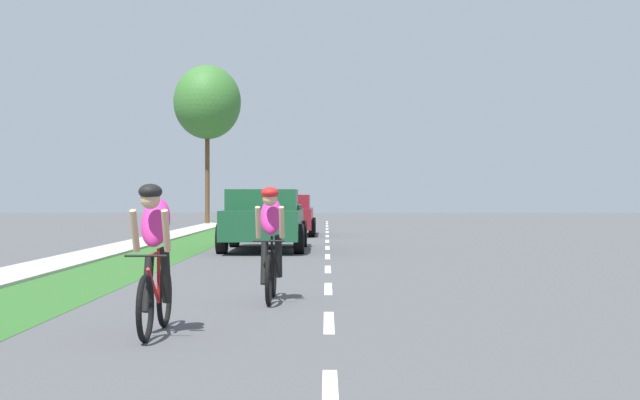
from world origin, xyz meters
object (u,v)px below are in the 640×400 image
cyclist_lead (155,257)px  sedan_maroon (289,215)px  cyclist_trailing (271,243)px  street_tree_far (207,103)px  pickup_dark_green (264,220)px

cyclist_lead → sedan_maroon: size_ratio=0.40×
cyclist_lead → sedan_maroon: 24.01m
cyclist_trailing → sedan_maroon: cyclist_trailing is taller
cyclist_lead → street_tree_far: size_ratio=0.21×
cyclist_lead → street_tree_far: (-4.47, 37.35, 5.59)m
pickup_dark_green → sedan_maroon: bearing=88.4°
cyclist_trailing → pickup_dark_green: size_ratio=0.34×
cyclist_lead → street_tree_far: street_tree_far is taller
cyclist_lead → pickup_dark_green: 14.65m
cyclist_trailing → sedan_maroon: size_ratio=0.40×
cyclist_lead → street_tree_far: bearing=96.8°
cyclist_trailing → street_tree_far: 35.26m
cyclist_lead → sedan_maroon: (0.39, 24.01, -0.04)m
pickup_dark_green → sedan_maroon: pickup_dark_green is taller
cyclist_trailing → sedan_maroon: bearing=91.8°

